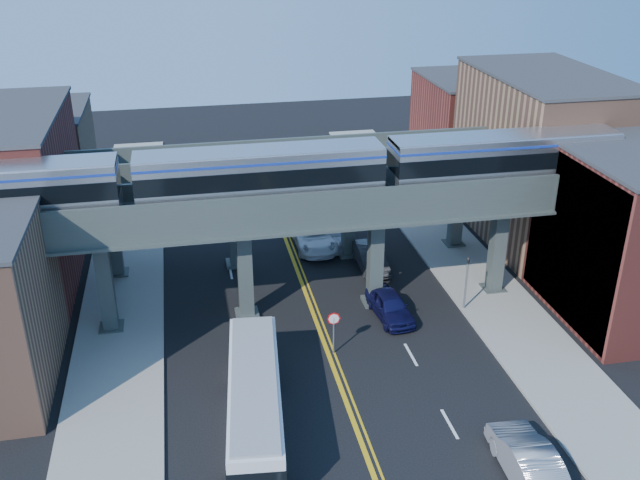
% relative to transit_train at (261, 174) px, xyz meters
% --- Properties ---
extents(ground, '(120.00, 120.00, 0.00)m').
position_rel_transit_train_xyz_m(ground, '(2.86, -8.00, -9.10)').
color(ground, black).
rests_on(ground, ground).
extents(sidewalk_west, '(5.00, 70.00, 0.16)m').
position_rel_transit_train_xyz_m(sidewalk_west, '(-8.64, 2.00, -9.02)').
color(sidewalk_west, gray).
rests_on(sidewalk_west, ground).
extents(sidewalk_east, '(5.00, 70.00, 0.16)m').
position_rel_transit_train_xyz_m(sidewalk_east, '(14.36, 2.00, -9.02)').
color(sidewalk_east, gray).
rests_on(sidewalk_east, ground).
extents(building_west_b, '(8.00, 14.00, 11.00)m').
position_rel_transit_train_xyz_m(building_west_b, '(-15.64, 8.00, -3.60)').
color(building_west_b, maroon).
rests_on(building_west_b, ground).
extents(building_west_c, '(8.00, 10.00, 8.00)m').
position_rel_transit_train_xyz_m(building_west_c, '(-15.64, 21.00, -5.10)').
color(building_west_c, '#885C46').
rests_on(building_west_c, ground).
extents(building_east_a, '(8.00, 10.00, 10.00)m').
position_rel_transit_train_xyz_m(building_east_a, '(21.36, -4.00, -4.10)').
color(building_east_a, maroon).
rests_on(building_east_a, ground).
extents(building_east_b, '(8.00, 14.00, 12.00)m').
position_rel_transit_train_xyz_m(building_east_b, '(21.36, 8.00, -3.10)').
color(building_east_b, '#885C46').
rests_on(building_east_b, ground).
extents(building_east_c, '(8.00, 10.00, 9.00)m').
position_rel_transit_train_xyz_m(building_east_c, '(21.36, 21.00, -4.60)').
color(building_east_c, maroon).
rests_on(building_east_c, ground).
extents(mural_panel, '(0.10, 9.50, 9.50)m').
position_rel_transit_train_xyz_m(mural_panel, '(17.41, -4.00, -4.35)').
color(mural_panel, teal).
rests_on(mural_panel, ground).
extents(elevated_viaduct_near, '(52.00, 3.60, 7.40)m').
position_rel_transit_train_xyz_m(elevated_viaduct_near, '(2.86, 0.00, -2.63)').
color(elevated_viaduct_near, '#444F4C').
rests_on(elevated_viaduct_near, ground).
extents(elevated_viaduct_far, '(52.00, 3.60, 7.40)m').
position_rel_transit_train_xyz_m(elevated_viaduct_far, '(2.86, 7.00, -2.63)').
color(elevated_viaduct_far, '#444F4C').
rests_on(elevated_viaduct_far, ground).
extents(transit_train, '(43.00, 2.69, 3.13)m').
position_rel_transit_train_xyz_m(transit_train, '(0.00, 0.00, 0.00)').
color(transit_train, black).
rests_on(transit_train, elevated_viaduct_near).
extents(stop_sign, '(0.76, 0.09, 2.63)m').
position_rel_transit_train_xyz_m(stop_sign, '(3.16, -5.00, -7.34)').
color(stop_sign, slate).
rests_on(stop_sign, ground).
extents(traffic_signal, '(0.15, 0.18, 4.10)m').
position_rel_transit_train_xyz_m(traffic_signal, '(12.06, -2.00, -6.80)').
color(traffic_signal, slate).
rests_on(traffic_signal, ground).
extents(transit_bus, '(3.51, 11.14, 2.82)m').
position_rel_transit_train_xyz_m(transit_bus, '(-1.83, -10.43, -7.65)').
color(transit_bus, silver).
rests_on(transit_bus, ground).
extents(car_lane_a, '(2.30, 4.80, 1.58)m').
position_rel_transit_train_xyz_m(car_lane_a, '(7.35, -1.83, -8.31)').
color(car_lane_a, '#10103C').
rests_on(car_lane_a, ground).
extents(car_lane_b, '(1.68, 4.78, 1.57)m').
position_rel_transit_train_xyz_m(car_lane_b, '(7.86, 4.71, -8.31)').
color(car_lane_b, '#333436').
rests_on(car_lane_b, ground).
extents(car_lane_c, '(2.86, 5.95, 1.64)m').
position_rel_transit_train_xyz_m(car_lane_c, '(4.66, 8.85, -8.28)').
color(car_lane_c, white).
rests_on(car_lane_c, ground).
extents(car_lane_d, '(2.09, 5.12, 1.49)m').
position_rel_transit_train_xyz_m(car_lane_d, '(6.16, 9.24, -8.36)').
color(car_lane_d, '#B8B8BD').
rests_on(car_lane_d, ground).
extents(car_parked_curb, '(2.13, 5.54, 1.80)m').
position_rel_transit_train_xyz_m(car_parked_curb, '(9.36, -16.00, -8.20)').
color(car_parked_curb, '#9C9B9F').
rests_on(car_parked_curb, ground).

